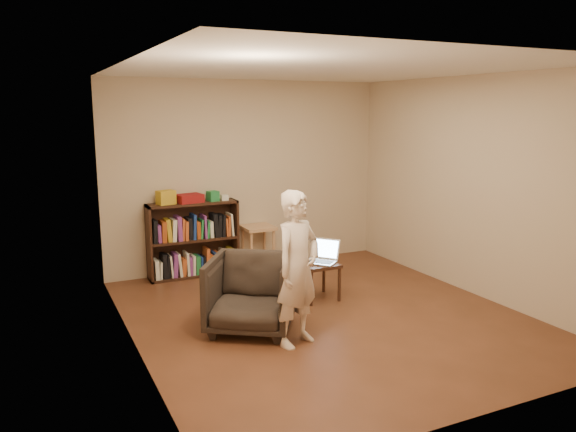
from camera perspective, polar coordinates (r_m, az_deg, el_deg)
name	(u,v)px	position (r m, az deg, el deg)	size (l,w,h in m)	color
floor	(325,316)	(6.18, 3.79, -10.10)	(4.50, 4.50, 0.00)	#4E2A19
ceiling	(328,69)	(5.79, 4.12, 14.70)	(4.50, 4.50, 0.00)	white
wall_back	(247,175)	(7.87, -4.15, 4.17)	(4.00, 4.00, 0.00)	#C4B194
wall_left	(130,212)	(5.18, -15.72, 0.35)	(4.50, 4.50, 0.00)	#C4B194
wall_right	(473,186)	(7.04, 18.29, 2.88)	(4.50, 4.50, 0.00)	#C4B194
bookshelf	(193,244)	(7.60, -9.62, -2.78)	(1.20, 0.30, 1.00)	black
box_yellow	(166,197)	(7.38, -12.30, 1.86)	(0.22, 0.16, 0.18)	gold
red_cloth	(189,198)	(7.47, -9.99, 1.78)	(0.33, 0.24, 0.11)	maroon
box_green	(213,196)	(7.54, -7.65, 2.03)	(0.13, 0.13, 0.13)	#217D3D
box_white	(225,198)	(7.59, -6.46, 1.87)	(0.09, 0.09, 0.07)	silver
stool	(258,234)	(7.82, -3.07, -1.86)	(0.42, 0.42, 0.61)	tan
armchair	(251,294)	(5.70, -3.79, -7.87)	(0.82, 0.84, 0.76)	#2C241D
side_table	(318,269)	(6.61, 3.05, -5.40)	(0.43, 0.43, 0.44)	black
laptop	(322,257)	(6.63, 3.46, -4.16)	(0.49, 0.49, 0.25)	#B9BABE
person	(298,269)	(5.26, 0.98, -5.37)	(0.54, 0.35, 1.48)	beige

